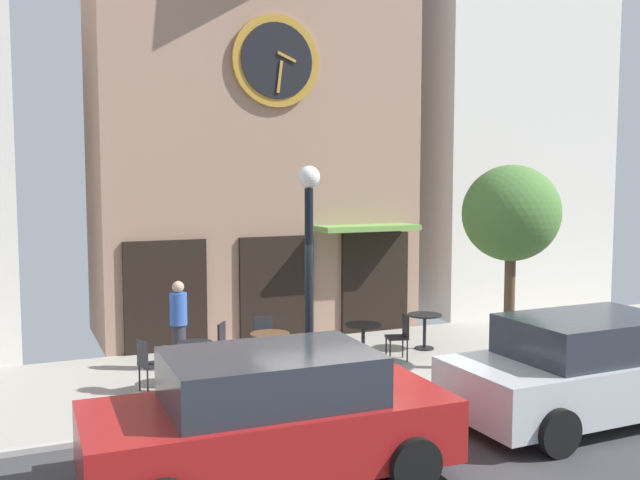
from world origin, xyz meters
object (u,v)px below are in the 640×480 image
at_px(cafe_chair_by_entrance, 227,343).
at_px(cafe_chair_right_end, 148,361).
at_px(cafe_table_near_curb, 270,345).
at_px(cafe_table_rightmost, 363,336).
at_px(street_tree, 511,215).
at_px(pedestrian_blue, 179,324).
at_px(cafe_table_leftmost, 425,324).
at_px(street_lamp, 309,281).
at_px(parked_car_red, 270,418).
at_px(cafe_chair_under_awning, 176,367).
at_px(cafe_table_center_right, 195,357).
at_px(parked_car_silver, 588,369).
at_px(cafe_chair_mid_row, 401,333).
at_px(cafe_chair_facing_street, 265,336).

bearing_deg(cafe_chair_by_entrance, cafe_chair_right_end, -155.25).
xyz_separation_m(cafe_table_near_curb, cafe_table_rightmost, (1.92, 0.05, -0.01)).
relative_size(street_tree, cafe_chair_right_end, 4.23).
distance_m(cafe_chair_right_end, pedestrian_blue, 1.44).
relative_size(cafe_table_leftmost, pedestrian_blue, 0.44).
relative_size(street_lamp, cafe_table_rightmost, 4.95).
xyz_separation_m(cafe_table_leftmost, parked_car_red, (-5.13, -4.77, 0.24)).
height_order(cafe_chair_under_awning, cafe_chair_by_entrance, same).
height_order(street_lamp, cafe_table_center_right, street_lamp).
bearing_deg(cafe_table_leftmost, pedestrian_blue, 174.54).
xyz_separation_m(street_lamp, cafe_table_leftmost, (3.46, 1.97, -1.39)).
bearing_deg(cafe_chair_by_entrance, cafe_table_rightmost, -11.33).
distance_m(cafe_table_center_right, cafe_chair_under_awning, 0.83).
relative_size(cafe_table_rightmost, cafe_chair_by_entrance, 0.84).
bearing_deg(parked_car_red, parked_car_silver, 1.28).
bearing_deg(pedestrian_blue, cafe_table_leftmost, -5.46).
height_order(street_tree, cafe_chair_under_awning, street_tree).
height_order(cafe_chair_right_end, pedestrian_blue, pedestrian_blue).
relative_size(cafe_table_rightmost, cafe_chair_under_awning, 0.84).
relative_size(street_tree, parked_car_red, 0.88).
distance_m(cafe_table_rightmost, cafe_chair_mid_row, 0.79).
bearing_deg(street_lamp, pedestrian_blue, 122.92).
bearing_deg(cafe_table_center_right, parked_car_red, -91.87).
distance_m(cafe_table_near_curb, cafe_chair_facing_street, 0.81).
bearing_deg(cafe_table_leftmost, cafe_chair_under_awning, -167.08).
relative_size(pedestrian_blue, parked_car_silver, 0.39).
bearing_deg(cafe_table_near_curb, street_tree, -19.01).
xyz_separation_m(cafe_table_near_curb, cafe_chair_by_entrance, (-0.64, 0.56, -0.02)).
xyz_separation_m(street_lamp, pedestrian_blue, (-1.59, 2.46, -1.05)).
relative_size(cafe_table_rightmost, parked_car_silver, 0.18).
distance_m(cafe_chair_facing_street, pedestrian_blue, 1.66).
xyz_separation_m(cafe_chair_right_end, pedestrian_blue, (0.78, 1.17, 0.33)).
distance_m(cafe_chair_mid_row, cafe_chair_by_entrance, 3.41).
xyz_separation_m(street_lamp, cafe_chair_right_end, (-2.37, 1.29, -1.39)).
distance_m(street_lamp, parked_car_red, 3.46).
bearing_deg(cafe_chair_facing_street, cafe_chair_right_end, -158.34).
bearing_deg(cafe_chair_facing_street, parked_car_red, -108.70).
relative_size(street_lamp, parked_car_silver, 0.87).
distance_m(cafe_table_rightmost, cafe_chair_under_awning, 3.86).
height_order(street_lamp, cafe_chair_facing_street, street_lamp).
bearing_deg(pedestrian_blue, cafe_chair_facing_street, -7.78).
bearing_deg(cafe_chair_under_awning, street_lamp, -19.56).
xyz_separation_m(street_lamp, cafe_table_center_right, (-1.54, 1.40, -1.43)).
xyz_separation_m(cafe_table_rightmost, cafe_chair_under_awning, (-3.78, -0.78, -0.01)).
height_order(cafe_table_near_curb, cafe_chair_right_end, cafe_chair_right_end).
relative_size(cafe_chair_right_end, parked_car_red, 0.21).
bearing_deg(street_lamp, cafe_table_center_right, 137.84).
bearing_deg(cafe_table_near_curb, cafe_table_rightmost, 1.49).
height_order(cafe_table_center_right, parked_car_red, parked_car_red).
bearing_deg(cafe_chair_mid_row, street_lamp, -151.13).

